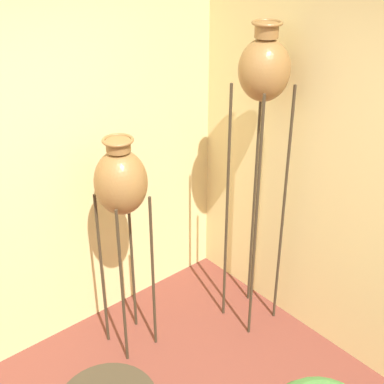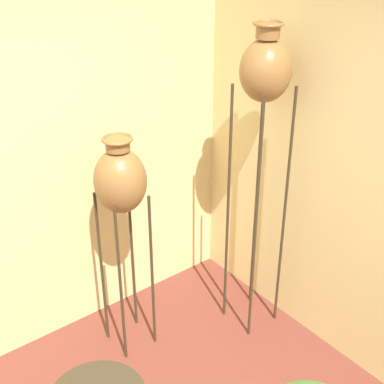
# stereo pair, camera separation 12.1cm
# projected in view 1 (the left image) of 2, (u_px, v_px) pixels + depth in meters

# --- Properties ---
(vase_stand_tall) EXTENTS (0.32, 0.32, 2.19)m
(vase_stand_tall) POSITION_uv_depth(u_px,v_px,m) (264.00, 79.00, 3.24)
(vase_stand_tall) COLOR #382D1E
(vase_stand_tall) RESTS_ON ground_plane
(vase_stand_medium) EXTENTS (0.33, 0.33, 1.58)m
(vase_stand_medium) POSITION_uv_depth(u_px,v_px,m) (121.00, 185.00, 3.27)
(vase_stand_medium) COLOR #382D1E
(vase_stand_medium) RESTS_ON ground_plane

